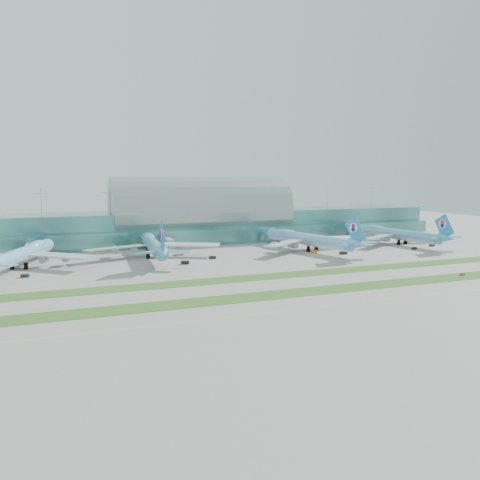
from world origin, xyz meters
name	(u,v)px	position (x,y,z in m)	size (l,w,h in m)	color
ground	(286,276)	(0.00, 0.00, 0.00)	(700.00, 700.00, 0.00)	gray
terminal	(201,219)	(0.01, 128.79, 14.23)	(340.00, 69.10, 36.00)	#3D7A75
grass_strip_near	(319,290)	(0.00, -28.00, 0.04)	(420.00, 12.00, 0.08)	#2D591E
grass_strip_far	(284,275)	(0.00, 2.00, 0.04)	(420.00, 12.00, 0.08)	#2D591E
taxiline_a	(350,304)	(0.00, -48.00, 0.01)	(420.00, 0.35, 0.01)	yellow
taxiline_b	(301,283)	(0.00, -14.00, 0.01)	(420.00, 0.35, 0.01)	yellow
taxiline_c	(268,269)	(0.00, 18.00, 0.01)	(420.00, 0.35, 0.01)	yellow
taxiline_d	(251,261)	(0.00, 40.00, 0.01)	(420.00, 0.35, 0.01)	yellow
airliner_a	(22,253)	(-107.14, 62.49, 6.75)	(66.33, 77.10, 21.89)	#67B1E3
airliner_b	(153,244)	(-44.02, 70.87, 6.93)	(71.79, 81.65, 22.46)	#5DAACD
airliner_c	(307,239)	(44.58, 61.61, 6.94)	(69.79, 80.60, 22.51)	#6EB4F2
airliner_d	(397,233)	(112.62, 65.46, 6.65)	(68.20, 78.12, 21.55)	#5CA5CB
gse_b	(25,276)	(-104.91, 37.98, 0.70)	(3.41, 1.69, 1.41)	black
gse_c	(185,262)	(-33.38, 43.58, 0.82)	(4.02, 1.91, 1.64)	black
gse_d	(212,257)	(-16.05, 53.67, 0.73)	(3.64, 1.54, 1.45)	black
gse_e	(314,252)	(43.28, 50.86, 0.84)	(3.80, 1.74, 1.67)	#C9810B
gse_f	(343,253)	(56.55, 41.51, 0.79)	(4.10, 1.96, 1.58)	black
gse_g	(414,248)	(105.52, 41.21, 0.68)	(3.36, 1.64, 1.35)	black
gse_h	(432,245)	(125.54, 48.01, 0.64)	(3.20, 1.83, 1.29)	black
taxiway_sign_east	(463,274)	(72.09, -26.62, 0.51)	(2.42, 0.75, 1.03)	black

